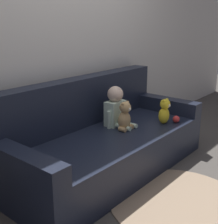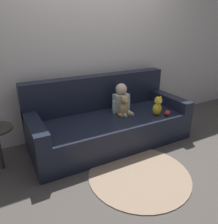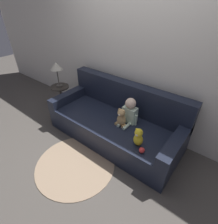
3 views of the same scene
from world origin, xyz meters
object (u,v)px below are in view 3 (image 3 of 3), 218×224
(person_baby, at_px, (130,112))
(toy_ball, at_px, (142,150))
(side_table, at_px, (58,76))
(couch, at_px, (116,122))
(plush_toy_side, at_px, (138,137))
(teddy_bear_brown, at_px, (121,118))

(person_baby, xyz_separation_m, toy_ball, (0.46, -0.43, -0.15))
(person_baby, distance_m, toy_ball, 0.65)
(side_table, bearing_deg, couch, 0.70)
(toy_ball, bearing_deg, couch, 149.19)
(person_baby, relative_size, toy_ball, 5.52)
(couch, height_order, toy_ball, couch)
(couch, distance_m, toy_ball, 0.81)
(side_table, bearing_deg, plush_toy_side, -9.09)
(teddy_bear_brown, relative_size, side_table, 0.29)
(couch, bearing_deg, plush_toy_side, -29.55)
(plush_toy_side, bearing_deg, toy_ball, -37.02)
(couch, distance_m, plush_toy_side, 0.70)
(teddy_bear_brown, xyz_separation_m, toy_ball, (0.51, -0.28, -0.10))
(side_table, bearing_deg, teddy_bear_brown, -4.12)
(couch, bearing_deg, toy_ball, -30.81)
(teddy_bear_brown, bearing_deg, toy_ball, -28.89)
(person_baby, distance_m, plush_toy_side, 0.50)
(toy_ball, bearing_deg, side_table, 169.18)
(couch, height_order, teddy_bear_brown, couch)
(couch, height_order, side_table, side_table)
(person_baby, bearing_deg, plush_toy_side, -44.05)
(person_baby, height_order, side_table, side_table)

